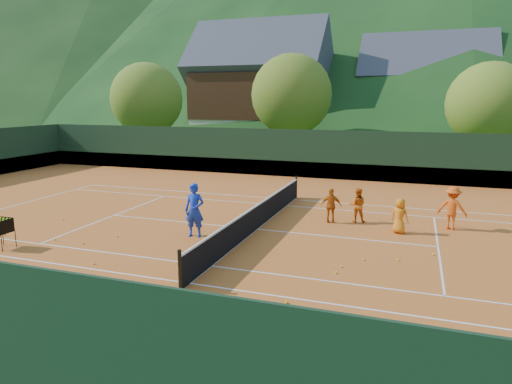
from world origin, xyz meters
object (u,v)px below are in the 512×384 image
(coach, at_px, (194,210))
(ball_hopper, at_px, (1,226))
(student_d, at_px, (452,208))
(tennis_net, at_px, (257,216))
(student_a, at_px, (357,205))
(student_c, at_px, (400,216))
(chalet_left, at_px, (260,91))
(chalet_mid, at_px, (424,98))
(student_b, at_px, (331,206))

(coach, height_order, ball_hopper, coach)
(student_d, relative_size, ball_hopper, 1.65)
(tennis_net, bearing_deg, coach, -138.56)
(student_a, xyz_separation_m, student_c, (1.66, -1.09, -0.04))
(student_c, relative_size, chalet_left, 0.09)
(student_d, xyz_separation_m, chalet_left, (-16.93, 27.56, 4.80))
(student_a, distance_m, chalet_mid, 32.07)
(student_b, xyz_separation_m, student_d, (4.45, 0.59, 0.13))
(student_c, xyz_separation_m, ball_hopper, (-12.27, -6.12, 0.10))
(student_d, xyz_separation_m, tennis_net, (-6.93, -2.44, -0.32))
(coach, relative_size, student_d, 1.17)
(student_b, distance_m, tennis_net, 3.10)
(tennis_net, height_order, chalet_mid, chalet_mid)
(student_d, bearing_deg, student_c, 49.12)
(student_d, distance_m, tennis_net, 7.35)
(student_c, distance_m, chalet_mid, 33.06)
(coach, relative_size, tennis_net, 0.16)
(student_a, bearing_deg, student_c, 140.25)
(student_a, distance_m, chalet_left, 31.17)
(student_b, height_order, tennis_net, student_b)
(coach, relative_size, student_a, 1.40)
(student_d, bearing_deg, student_a, 17.74)
(student_a, bearing_deg, ball_hopper, 27.69)
(student_d, bearing_deg, coach, 40.51)
(chalet_left, bearing_deg, student_d, -58.44)
(student_c, height_order, tennis_net, student_c)
(tennis_net, bearing_deg, student_a, 33.96)
(student_b, distance_m, chalet_left, 31.18)
(student_b, bearing_deg, student_a, -160.50)
(coach, distance_m, student_b, 5.49)
(coach, bearing_deg, student_b, 32.68)
(student_d, xyz_separation_m, chalet_mid, (-0.93, 31.56, 4.15))
(student_a, bearing_deg, tennis_net, 27.49)
(student_c, relative_size, student_d, 0.79)
(coach, xyz_separation_m, chalet_left, (-8.21, 31.58, 4.66))
(tennis_net, relative_size, chalet_left, 0.87)
(student_b, height_order, chalet_mid, chalet_mid)
(student_c, bearing_deg, student_d, -124.94)
(student_c, bearing_deg, tennis_net, 35.26)
(coach, xyz_separation_m, ball_hopper, (-5.38, -3.30, -0.22))
(coach, bearing_deg, chalet_left, 98.43)
(coach, distance_m, chalet_mid, 36.65)
(student_c, height_order, chalet_left, chalet_left)
(student_d, bearing_deg, tennis_net, 35.14)
(student_d, height_order, chalet_left, chalet_left)
(student_b, relative_size, student_c, 1.07)
(student_b, xyz_separation_m, tennis_net, (-2.48, -1.85, -0.20))
(student_c, bearing_deg, ball_hopper, 48.18)
(tennis_net, relative_size, chalet_mid, 0.95)
(chalet_mid, bearing_deg, student_d, -88.31)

